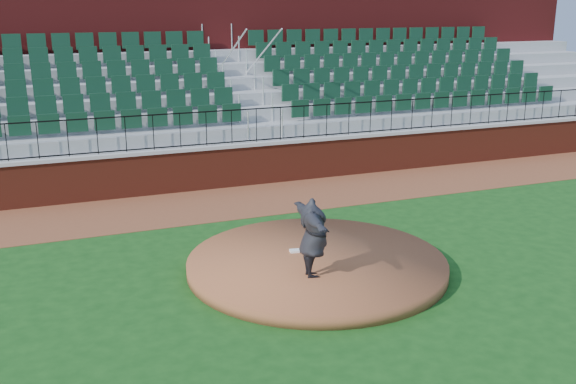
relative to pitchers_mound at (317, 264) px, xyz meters
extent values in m
plane|color=#124012|center=(-0.06, -0.03, -0.12)|extent=(90.00, 90.00, 0.00)
cube|color=brown|center=(-0.06, 5.37, -0.12)|extent=(34.00, 3.20, 0.01)
cube|color=maroon|center=(-0.06, 6.97, 0.47)|extent=(34.00, 0.35, 1.20)
cube|color=#B7B7B7|center=(-0.06, 6.97, 1.12)|extent=(34.00, 0.45, 0.10)
cube|color=maroon|center=(-0.06, 12.50, 2.62)|extent=(34.00, 0.50, 5.50)
cylinder|color=brown|center=(0.00, 0.00, 0.00)|extent=(5.36, 5.36, 0.25)
cube|color=white|center=(-0.05, 0.49, 0.15)|extent=(0.68, 0.27, 0.04)
imported|color=black|center=(-0.44, -0.80, 0.91)|extent=(0.78, 1.99, 1.58)
camera|label=1|loc=(-5.31, -11.79, 5.24)|focal=41.72mm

